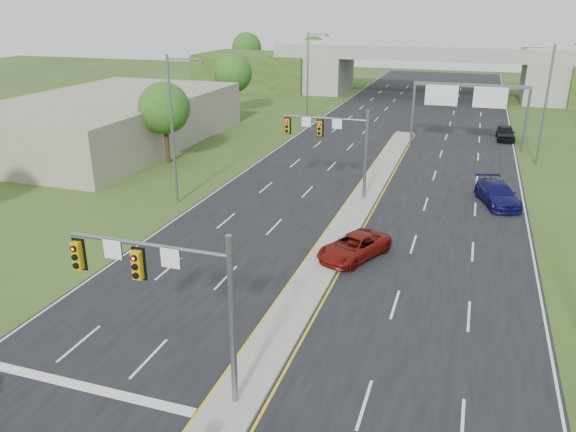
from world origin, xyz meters
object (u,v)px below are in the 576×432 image
at_px(signal_mast_far, 337,138).
at_px(overpass, 431,74).
at_px(car_far_b, 498,194).
at_px(signal_mast_near, 173,286).
at_px(sign_gantry, 468,98).
at_px(car_far_c, 506,133).
at_px(car_far_a, 354,247).

distance_m(signal_mast_far, overpass, 55.13).
bearing_deg(car_far_b, signal_mast_near, -131.33).
height_order(signal_mast_near, sign_gantry, signal_mast_near).
height_order(sign_gantry, car_far_b, sign_gantry).
distance_m(overpass, car_far_c, 31.93).
height_order(car_far_b, car_far_c, car_far_b).
bearing_deg(car_far_c, overpass, 107.76).
xyz_separation_m(signal_mast_far, overpass, (2.26, 55.07, -1.17)).
xyz_separation_m(car_far_a, car_far_c, (9.50, 35.81, 0.08)).
xyz_separation_m(signal_mast_far, car_far_b, (12.07, 2.32, -3.90)).
distance_m(signal_mast_near, car_far_b, 30.12).
distance_m(signal_mast_far, car_far_a, 11.92).
xyz_separation_m(overpass, car_far_a, (1.50, -65.66, -2.82)).
height_order(signal_mast_near, car_far_c, signal_mast_near).
relative_size(signal_mast_near, car_far_c, 1.51).
height_order(signal_mast_near, signal_mast_far, same).
distance_m(signal_mast_far, sign_gantry, 21.91).
xyz_separation_m(signal_mast_near, car_far_b, (12.07, 27.32, -3.90)).
bearing_deg(overpass, car_far_c, -69.77).
relative_size(overpass, car_far_c, 17.24).
bearing_deg(sign_gantry, car_far_b, -79.99).
height_order(sign_gantry, overpass, overpass).
xyz_separation_m(signal_mast_near, sign_gantry, (8.95, 44.99, 0.51)).
distance_m(car_far_a, car_far_b, 15.34).
bearing_deg(car_far_a, car_far_c, 100.02).
height_order(overpass, car_far_b, overpass).
relative_size(signal_mast_near, sign_gantry, 0.60).
distance_m(signal_mast_near, car_far_c, 52.10).
bearing_deg(car_far_b, signal_mast_far, 173.36).
distance_m(sign_gantry, overpass, 35.75).
relative_size(signal_mast_far, car_far_c, 1.51).
bearing_deg(car_far_a, signal_mast_near, -79.76).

